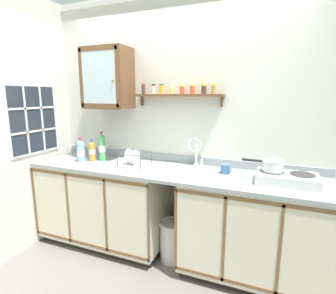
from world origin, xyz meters
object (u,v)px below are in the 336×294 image
Objects in this scene: bottle_water_blue_2 at (81,151)px; mug at (225,169)px; dish_rack at (134,162)px; bottle_soda_green_0 at (102,147)px; hot_plate_stove at (287,178)px; saucepan at (272,165)px; wall_cabinet at (108,78)px; trash_bin at (173,240)px; bottle_juice_amber_1 at (92,151)px; sink at (187,172)px.

bottle_water_blue_2 is 2.37× the size of mug.
dish_rack is 2.56× the size of mug.
bottle_soda_green_0 is 2.86× the size of mug.
dish_rack is (-1.45, 0.02, -0.00)m from hot_plate_stove.
mug is at bearing 170.21° from saucepan.
trash_bin is (0.83, -0.19, -1.61)m from wall_cabinet.
hot_plate_stove and mug have the same top height.
hot_plate_stove is at bearing -2.55° from bottle_soda_green_0.
bottle_soda_green_0 is (-1.76, 0.06, 0.01)m from saucepan.
bottle_juice_amber_1 is 0.85× the size of dish_rack.
saucepan is 0.85× the size of trash_bin.
saucepan is at bearing -0.07° from dish_rack.
sink is 0.88m from hot_plate_stove.
trash_bin is (0.89, -0.11, -0.87)m from bottle_soda_green_0.
dish_rack is (0.53, -0.00, -0.07)m from bottle_juice_amber_1.
trash_bin is (-0.11, -0.07, -0.70)m from sink.
saucepan is 1.95m from bottle_water_blue_2.
sink is at bearing -2.28° from bottle_soda_green_0.
trash_bin is at bearing -12.91° from wall_cabinet.
sink is 0.36m from mug.
wall_cabinet is (-1.70, 0.14, 0.75)m from saucepan.
hot_plate_stove is at bearing -0.91° from dish_rack.
bottle_juice_amber_1 reaches higher than dish_rack.
sink is 1.02m from bottle_soda_green_0.
wall_cabinet is (0.15, 0.14, 0.78)m from bottle_juice_amber_1.
wall_cabinet is at bearing 40.66° from bottle_water_blue_2.
trash_bin is (-0.47, -0.12, -0.76)m from mug.
dish_rack is (-1.33, 0.00, -0.10)m from saucepan.
wall_cabinet is (-1.82, 0.16, 0.85)m from hot_plate_stove.
bottle_juice_amber_1 is at bearing 38.24° from bottle_water_blue_2.
dish_rack reaches higher than mug.
wall_cabinet is (-1.30, 0.07, 0.85)m from mug.
bottle_water_blue_2 reaches higher than hot_plate_stove.
saucepan is 0.42m from mug.
bottle_juice_amber_1 is at bearing 176.91° from trash_bin.
dish_rack is (0.43, -0.06, -0.11)m from bottle_soda_green_0.
sink is at bearing -172.53° from mug.
bottle_juice_amber_1 is 1.46m from mug.
wall_cabinet is 1.56× the size of trash_bin.
wall_cabinet reaches higher than bottle_juice_amber_1.
bottle_juice_amber_1 is (-1.10, -0.02, 0.13)m from sink.
sink is 0.72m from trash_bin.
saucepan is 1.87m from wall_cabinet.
bottle_soda_green_0 is 1.32× the size of bottle_juice_amber_1.
bottle_water_blue_2 is (-0.09, -0.07, 0.01)m from bottle_juice_amber_1.
saucepan is at bearing -4.78° from wall_cabinet.
wall_cabinet is at bearing 55.12° from bottle_soda_green_0.
bottle_soda_green_0 is 0.23m from bottle_water_blue_2.
wall_cabinet is at bearing 176.77° from mug.
bottle_juice_amber_1 is 0.12m from bottle_water_blue_2.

